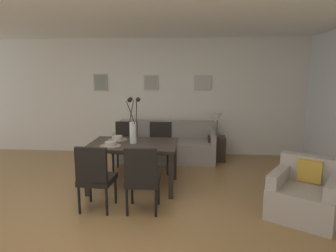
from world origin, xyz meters
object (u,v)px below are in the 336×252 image
Objects in this scene: dining_table at (133,148)px; framed_picture_center at (151,83)px; table_lamp at (217,119)px; dining_chair_near_right at (126,144)px; dining_chair_far_right at (160,144)px; centerpiece_vase at (133,126)px; bowl_near_left at (110,143)px; dining_chair_near_left at (95,175)px; dining_chair_far_left at (142,176)px; framed_picture_left at (101,82)px; armchair at (305,195)px; framed_picture_right at (203,83)px; bowl_near_right at (117,137)px; side_table at (216,148)px; sofa at (166,146)px.

framed_picture_center reaches higher than dining_table.
dining_chair_near_right is at bearing -156.83° from table_lamp.
dining_table is at bearing -110.29° from dining_chair_far_right.
bowl_near_left is (-0.32, -0.21, -0.24)m from centerpiece_vase.
dining_chair_near_left reaches higher than bowl_near_left.
table_lamp is (1.46, 1.63, -0.13)m from centerpiece_vase.
dining_chair_far_left is 2.35× the size of framed_picture_left.
bowl_near_left is (-0.61, 0.69, 0.27)m from dining_chair_far_left.
dining_chair_near_right reaches higher than armchair.
dining_table is at bearing -69.67° from dining_chair_near_right.
dining_chair_near_right is 1.25× the size of centerpiece_vase.
dining_chair_near_left is 5.41× the size of bowl_near_left.
framed_picture_right is (1.15, 2.12, 0.60)m from centerpiece_vase.
dining_chair_near_right is 1.12m from bowl_near_left.
bowl_near_right is 2.28m from table_lamp.
framed_picture_left is (-2.61, 0.49, 1.36)m from side_table.
table_lamp is 1.70m from framed_picture_center.
bowl_near_left is 2.04m from sofa.
dining_chair_far_right is 0.84× the size of armchair.
centerpiece_vase is 2.66m from armchair.
dining_chair_near_right is (-0.32, 0.87, -0.14)m from dining_table.
sofa is (0.70, 0.77, -0.23)m from dining_chair_near_right.
centerpiece_vase is 1.84m from sofa.
framed_picture_left reaches higher than sofa.
armchair is at bearing -18.32° from centerpiece_vase.
dining_chair_near_left is 1.00× the size of dining_chair_far_left.
dining_chair_far_left is at bearing 0.22° from dining_chair_near_left.
side_table is (1.08, -0.01, -0.02)m from sofa.
centerpiece_vase is at bearing 55.35° from dining_table.
framed_picture_center reaches higher than dining_chair_near_right.
framed_picture_right reaches higher than dining_chair_far_right.
centerpiece_vase is 2.32m from side_table.
table_lamp is 2.69m from armchair.
dining_chair_near_right is 0.65m from dining_chair_far_right.
dining_chair_near_right is 3.23m from armchair.
dining_chair_near_right is 2.35× the size of framed_picture_left.
table_lamp is at bearing 38.76° from bowl_near_right.
bowl_near_left is at bearing -133.80° from side_table.
dining_chair_near_right is 1.06m from centerpiece_vase.
dining_table is 1.52× the size of dining_chair_near_left.
framed_picture_right is at bearing 74.11° from dining_chair_far_left.
dining_chair_far_right is (0.33, 0.89, -0.14)m from dining_table.
bowl_near_left is at bearing -97.68° from framed_picture_center.
framed_picture_left is at bearing -180.00° from framed_picture_center.
dining_chair_far_right is 1.77× the size of side_table.
bowl_near_left is 2.85m from armchair.
dining_chair_near_right is at bearing 90.46° from bowl_near_left.
framed_picture_center reaches higher than bowl_near_left.
armchair is at bearing 2.12° from dining_chair_near_left.
framed_picture_right is (1.16, 2.12, 0.97)m from dining_table.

